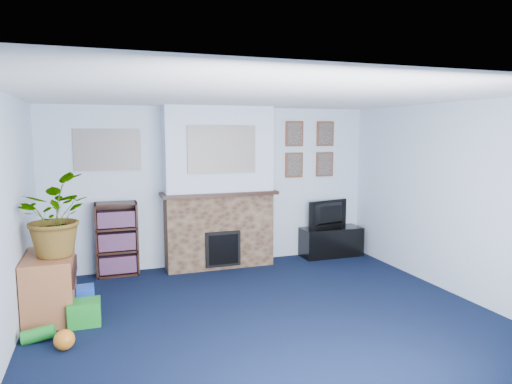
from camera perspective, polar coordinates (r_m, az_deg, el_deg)
name	(u,v)px	position (r m, az deg, el deg)	size (l,w,h in m)	color
floor	(266,317)	(5.21, 1.27, -15.36)	(5.00, 4.50, 0.01)	black
ceiling	(267,96)	(4.82, 1.36, 11.97)	(5.00, 4.50, 0.01)	white
wall_back	(215,186)	(7.01, -5.09, 0.69)	(5.00, 0.04, 2.40)	silver
wall_front	(395,269)	(2.92, 17.02, -9.16)	(5.00, 0.04, 2.40)	silver
wall_left	(4,225)	(4.65, -29.00, -3.64)	(0.04, 4.50, 2.40)	silver
wall_right	(454,199)	(6.19, 23.56, -0.79)	(0.04, 4.50, 2.40)	silver
chimney_breast	(219,189)	(6.81, -4.67, 0.37)	(1.72, 0.50, 2.40)	brown
collage_main	(222,149)	(6.56, -4.27, 5.33)	(1.00, 0.03, 0.68)	gray
collage_left	(108,150)	(6.75, -18.05, 5.04)	(0.90, 0.03, 0.58)	gray
portrait_tl	(294,134)	(7.36, 4.82, 7.26)	(0.30, 0.03, 0.40)	brown
portrait_tr	(325,134)	(7.60, 8.65, 7.21)	(0.30, 0.03, 0.40)	brown
portrait_bl	(294,165)	(7.38, 4.78, 3.38)	(0.30, 0.03, 0.40)	brown
portrait_br	(325,164)	(7.62, 8.58, 3.45)	(0.30, 0.03, 0.40)	brown
tv_stand	(331,242)	(7.66, 9.35, -6.22)	(1.00, 0.42, 0.47)	black
television	(331,214)	(7.58, 9.35, -2.74)	(0.77, 0.10, 0.44)	black
bookshelf	(117,240)	(6.79, -16.99, -5.82)	(0.58, 0.28, 1.05)	black
sideboard	(50,285)	(5.62, -24.34, -10.53)	(0.50, 0.89, 0.69)	#975530
potted_plant	(51,216)	(5.38, -24.30, -2.70)	(0.79, 0.69, 0.88)	#26661E
mantel_clock	(212,187)	(6.74, -5.54, 0.59)	(0.11, 0.07, 0.15)	gold
mantel_candle	(236,186)	(6.83, -2.48, 0.80)	(0.05, 0.05, 0.17)	#B2BFC6
mantel_teddy	(185,189)	(6.66, -8.82, 0.41)	(0.15, 0.15, 0.15)	slate
mantel_can	(266,186)	(6.98, 1.22, 0.78)	(0.06, 0.06, 0.13)	blue
green_crate	(84,312)	(5.30, -20.65, -13.83)	(0.33, 0.26, 0.26)	#198C26
toy_ball	(64,340)	(4.83, -22.84, -16.73)	(0.19, 0.19, 0.19)	orange
toy_block	(86,297)	(5.82, -20.53, -12.19)	(0.20, 0.20, 0.24)	blue
toy_tube	(38,335)	(5.10, -25.55, -15.78)	(0.14, 0.14, 0.30)	#198C26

